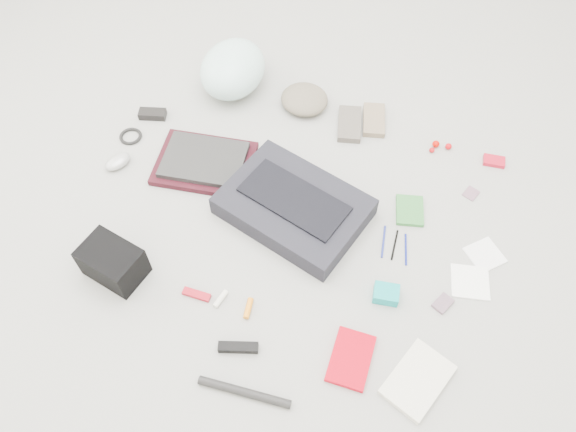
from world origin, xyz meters
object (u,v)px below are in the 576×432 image
(camera_bag, at_px, (113,262))
(book_red, at_px, (351,359))
(bike_helmet, at_px, (233,69))
(messenger_bag, at_px, (294,207))
(accordion_wallet, at_px, (386,294))
(laptop, at_px, (204,160))

(camera_bag, xyz_separation_m, book_red, (0.87, -0.01, -0.06))
(bike_helmet, bearing_deg, camera_bag, -91.75)
(messenger_bag, relative_size, book_red, 2.72)
(camera_bag, xyz_separation_m, accordion_wallet, (0.91, 0.25, -0.04))
(laptop, bearing_deg, bike_helmet, 89.66)
(book_red, bearing_deg, laptop, 141.68)
(book_red, distance_m, accordion_wallet, 0.26)
(camera_bag, distance_m, book_red, 0.87)
(messenger_bag, relative_size, camera_bag, 2.52)
(book_red, bearing_deg, camera_bag, 176.25)
(bike_helmet, relative_size, camera_bag, 1.67)
(laptop, xyz_separation_m, camera_bag, (-0.07, -0.55, 0.03))
(messenger_bag, relative_size, laptop, 1.60)
(laptop, distance_m, book_red, 0.97)
(bike_helmet, bearing_deg, messenger_bag, -49.78)
(laptop, distance_m, bike_helmet, 0.47)
(bike_helmet, bearing_deg, accordion_wallet, -41.61)
(messenger_bag, bearing_deg, camera_bag, -122.42)
(laptop, bearing_deg, camera_bag, -107.77)
(laptop, bearing_deg, book_red, -45.02)
(messenger_bag, bearing_deg, book_red, -36.86)
(camera_bag, bearing_deg, accordion_wallet, 25.30)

